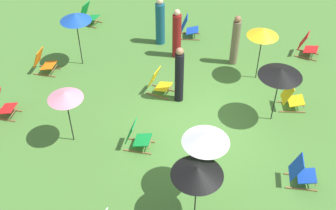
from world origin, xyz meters
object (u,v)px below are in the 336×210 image
(deckchair_6, at_px, (301,172))
(deckchair_1, at_px, (188,28))
(umbrella_4, at_px, (75,17))
(deckchair_0, at_px, (307,46))
(person_3, at_px, (179,76))
(deckchair_2, at_px, (2,105))
(umbrella_1, at_px, (206,137))
(deckchair_7, at_px, (137,136))
(person_1, at_px, (160,22))
(deckchair_8, at_px, (44,62))
(umbrella_2, at_px, (65,95))
(deckchair_3, at_px, (159,83))
(person_0, at_px, (235,41))
(deckchair_5, at_px, (89,15))
(person_2, at_px, (177,35))
(deckchair_4, at_px, (291,98))
(umbrella_0, at_px, (281,72))
(umbrella_5, at_px, (197,171))
(umbrella_3, at_px, (263,32))

(deckchair_6, bearing_deg, deckchair_1, 27.96)
(deckchair_1, xyz_separation_m, umbrella_4, (-2.64, 2.98, 1.38))
(deckchair_0, xyz_separation_m, person_3, (-3.51, 3.55, 0.53))
(deckchair_2, height_order, umbrella_1, umbrella_1)
(deckchair_7, relative_size, umbrella_1, 0.43)
(person_1, height_order, person_3, person_3)
(deckchair_8, xyz_separation_m, umbrella_2, (-2.60, -2.26, 1.19))
(umbrella_2, height_order, umbrella_4, umbrella_4)
(deckchair_8, height_order, person_1, person_1)
(person_1, relative_size, person_3, 0.94)
(deckchair_1, distance_m, deckchair_3, 3.37)
(deckchair_2, distance_m, deckchair_6, 8.34)
(person_0, distance_m, person_1, 2.76)
(deckchair_3, bearing_deg, deckchair_1, 7.04)
(deckchair_5, xyz_separation_m, person_0, (-1.06, -5.71, 0.48))
(deckchair_8, xyz_separation_m, person_3, (-0.14, -4.56, 0.53))
(deckchair_2, xyz_separation_m, person_0, (4.45, -5.92, 0.48))
(deckchair_8, relative_size, person_0, 0.47)
(deckchair_2, height_order, umbrella_2, umbrella_2)
(deckchair_7, bearing_deg, deckchair_5, 29.81)
(deckchair_6, xyz_separation_m, person_2, (4.50, 4.35, 0.46))
(deckchair_6, bearing_deg, deckchair_4, 0.08)
(deckchair_6, distance_m, umbrella_0, 2.66)
(deckchair_2, distance_m, person_1, 5.93)
(deckchair_4, relative_size, deckchair_7, 1.02)
(deckchair_5, height_order, person_3, person_3)
(deckchair_3, relative_size, deckchair_8, 1.00)
(deckchair_3, distance_m, deckchair_5, 4.99)
(deckchair_5, height_order, deckchair_7, same)
(deckchair_2, bearing_deg, umbrella_4, -24.97)
(deckchair_5, relative_size, umbrella_5, 0.51)
(deckchair_7, bearing_deg, deckchair_1, -4.40)
(deckchair_1, xyz_separation_m, person_1, (-0.66, 0.85, 0.45))
(umbrella_0, relative_size, umbrella_5, 1.08)
(deckchair_4, relative_size, person_3, 0.46)
(deckchair_3, distance_m, person_2, 2.13)
(deckchair_4, distance_m, umbrella_2, 6.42)
(umbrella_4, bearing_deg, deckchair_4, -92.90)
(deckchair_6, bearing_deg, person_3, 49.87)
(deckchair_0, bearing_deg, deckchair_7, 152.54)
(person_0, height_order, person_2, person_0)
(umbrella_1, height_order, umbrella_4, umbrella_1)
(deckchair_2, xyz_separation_m, umbrella_2, (-0.36, -2.37, 1.19))
(deckchair_5, height_order, umbrella_2, umbrella_2)
(deckchair_2, xyz_separation_m, deckchair_7, (-0.11, -4.12, 0.00))
(umbrella_3, height_order, umbrella_4, umbrella_4)
(deckchair_3, relative_size, umbrella_2, 0.50)
(deckchair_1, height_order, person_1, person_1)
(person_3, bearing_deg, deckchair_0, 70.24)
(deckchair_5, bearing_deg, umbrella_0, -107.89)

